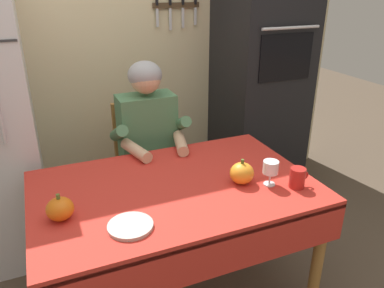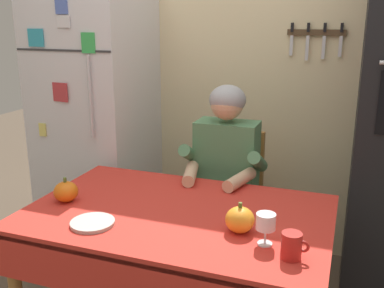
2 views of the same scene
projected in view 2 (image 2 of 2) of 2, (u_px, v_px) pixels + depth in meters
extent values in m
cube|color=beige|center=(252.00, 65.00, 3.03)|extent=(3.70, 0.10, 2.60)
cube|color=#4C3823|center=(316.00, 32.00, 2.77)|extent=(0.36, 0.02, 0.04)
cube|color=silver|center=(291.00, 46.00, 2.84)|extent=(0.02, 0.01, 0.13)
cube|color=black|center=(292.00, 27.00, 2.81)|extent=(0.02, 0.01, 0.06)
cube|color=silver|center=(307.00, 48.00, 2.81)|extent=(0.02, 0.01, 0.15)
cube|color=black|center=(308.00, 27.00, 2.77)|extent=(0.02, 0.01, 0.06)
cube|color=silver|center=(323.00, 47.00, 2.78)|extent=(0.02, 0.01, 0.14)
cube|color=black|center=(325.00, 27.00, 2.74)|extent=(0.02, 0.01, 0.06)
cube|color=silver|center=(340.00, 46.00, 2.74)|extent=(0.02, 0.01, 0.13)
cube|color=black|center=(342.00, 28.00, 2.71)|extent=(0.02, 0.01, 0.06)
cube|color=silver|center=(97.00, 123.00, 3.11)|extent=(0.68, 0.68, 1.80)
cylinder|color=silver|center=(90.00, 97.00, 2.66)|extent=(0.02, 0.02, 0.50)
cube|color=#333335|center=(62.00, 50.00, 2.66)|extent=(0.67, 0.01, 0.01)
cube|color=teal|center=(36.00, 38.00, 2.70)|extent=(0.11, 0.01, 0.11)
cube|color=#E5D666|center=(43.00, 130.00, 2.86)|extent=(0.05, 0.01, 0.08)
cube|color=green|center=(88.00, 43.00, 2.59)|extent=(0.09, 0.02, 0.12)
cube|color=silver|center=(63.00, 21.00, 2.61)|extent=(0.09, 0.02, 0.07)
cube|color=#B73338|center=(60.00, 92.00, 2.74)|extent=(0.11, 0.02, 0.12)
cube|color=#4C66B7|center=(61.00, 3.00, 2.58)|extent=(0.08, 0.01, 0.12)
cylinder|color=#9E6B33|center=(106.00, 229.00, 2.74)|extent=(0.06, 0.06, 0.70)
cylinder|color=#9E6B33|center=(320.00, 268.00, 2.32)|extent=(0.06, 0.06, 0.70)
cube|color=red|center=(178.00, 214.00, 2.07)|extent=(1.40, 0.90, 0.04)
cube|color=red|center=(135.00, 285.00, 1.70)|extent=(1.40, 0.01, 0.20)
cube|color=#9E6B33|center=(227.00, 214.00, 2.76)|extent=(0.40, 0.40, 0.04)
cube|color=#9E6B33|center=(236.00, 166.00, 2.85)|extent=(0.36, 0.04, 0.48)
cylinder|color=#9E6B33|center=(192.00, 255.00, 2.72)|extent=(0.04, 0.04, 0.41)
cylinder|color=#9E6B33|center=(209.00, 231.00, 3.03)|extent=(0.04, 0.04, 0.41)
cylinder|color=#9E6B33|center=(246.00, 265.00, 2.61)|extent=(0.04, 0.04, 0.41)
cylinder|color=#9E6B33|center=(258.00, 239.00, 2.92)|extent=(0.04, 0.04, 0.41)
cylinder|color=#38384C|center=(195.00, 266.00, 2.56)|extent=(0.09, 0.09, 0.38)
cylinder|color=#38384C|center=(228.00, 272.00, 2.49)|extent=(0.09, 0.09, 0.38)
cube|color=#38384C|center=(205.00, 212.00, 2.62)|extent=(0.12, 0.40, 0.11)
cube|color=#38384C|center=(235.00, 216.00, 2.56)|extent=(0.12, 0.40, 0.11)
cube|color=#4C7F56|center=(227.00, 161.00, 2.62)|extent=(0.36, 0.20, 0.48)
cylinder|color=#4C7F56|center=(191.00, 155.00, 2.62)|extent=(0.07, 0.26, 0.18)
cylinder|color=#4C7F56|center=(258.00, 162.00, 2.48)|extent=(0.07, 0.26, 0.18)
cylinder|color=#D8A884|center=(191.00, 174.00, 2.46)|extent=(0.13, 0.27, 0.07)
cylinder|color=#D8A884|center=(240.00, 180.00, 2.37)|extent=(0.13, 0.27, 0.07)
sphere|color=#D8A884|center=(227.00, 104.00, 2.51)|extent=(0.19, 0.19, 0.19)
ellipsoid|color=#99999E|center=(228.00, 100.00, 2.51)|extent=(0.21, 0.21, 0.17)
cylinder|color=#B2231E|center=(291.00, 246.00, 1.64)|extent=(0.08, 0.08, 0.10)
torus|color=#B2231E|center=(303.00, 247.00, 1.63)|extent=(0.05, 0.01, 0.05)
cylinder|color=white|center=(265.00, 244.00, 1.76)|extent=(0.06, 0.06, 0.01)
cylinder|color=white|center=(265.00, 236.00, 1.75)|extent=(0.01, 0.01, 0.06)
cylinder|color=white|center=(266.00, 222.00, 1.73)|extent=(0.08, 0.08, 0.06)
ellipsoid|color=orange|center=(240.00, 220.00, 1.85)|extent=(0.12, 0.12, 0.11)
cylinder|color=#4C6023|center=(240.00, 205.00, 1.83)|extent=(0.02, 0.02, 0.02)
ellipsoid|color=orange|center=(66.00, 192.00, 2.16)|extent=(0.12, 0.12, 0.10)
cylinder|color=#4C6023|center=(65.00, 180.00, 2.14)|extent=(0.02, 0.02, 0.02)
cylinder|color=#B7B2A8|center=(93.00, 223.00, 1.92)|extent=(0.19, 0.19, 0.02)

